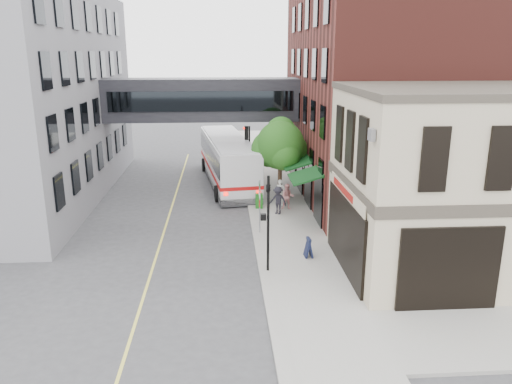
{
  "coord_description": "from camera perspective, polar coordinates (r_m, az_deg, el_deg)",
  "views": [
    {
      "loc": [
        -1.59,
        -19.09,
        9.9
      ],
      "look_at": [
        -0.0,
        4.15,
        3.31
      ],
      "focal_mm": 35.0,
      "sensor_mm": 36.0,
      "label": 1
    }
  ],
  "objects": [
    {
      "name": "pedestrian_c",
      "position": [
        30.83,
        2.54,
        -0.94
      ],
      "size": [
        1.3,
        1.13,
        1.75
      ],
      "primitive_type": "imported",
      "rotation": [
        0.0,
        0.0,
        -0.53
      ],
      "color": "black",
      "rests_on": "sidewalk_main"
    },
    {
      "name": "traffic_signal_near",
      "position": [
        22.28,
        1.32,
        -2.28
      ],
      "size": [
        0.44,
        0.22,
        4.6
      ],
      "color": "black",
      "rests_on": "sidewalk_main"
    },
    {
      "name": "lane_marking",
      "position": [
        30.92,
        -10.05,
        -3.11
      ],
      "size": [
        0.12,
        40.0,
        0.01
      ],
      "primitive_type": "cube",
      "color": "#D8CC4C",
      "rests_on": "ground"
    },
    {
      "name": "brick_building",
      "position": [
        36.12,
        15.05,
        10.65
      ],
      "size": [
        13.76,
        18.0,
        14.0
      ],
      "color": "#511E19",
      "rests_on": "ground"
    },
    {
      "name": "sandwich_board",
      "position": [
        24.69,
        6.03,
        -6.32
      ],
      "size": [
        0.39,
        0.57,
        0.98
      ],
      "primitive_type": "cube",
      "rotation": [
        0.0,
        0.0,
        0.07
      ],
      "color": "black",
      "rests_on": "sidewalk_main"
    },
    {
      "name": "street_sign_pole",
      "position": [
        27.35,
        0.41,
        -1.13
      ],
      "size": [
        0.08,
        0.75,
        3.0
      ],
      "color": "gray",
      "rests_on": "sidewalk_main"
    },
    {
      "name": "bus",
      "position": [
        38.41,
        -3.26,
        3.86
      ],
      "size": [
        4.57,
        13.32,
        3.51
      ],
      "color": "silver",
      "rests_on": "ground"
    },
    {
      "name": "newspaper_box",
      "position": [
        32.07,
        0.35,
        -1.02
      ],
      "size": [
        0.49,
        0.44,
        0.93
      ],
      "primitive_type": "cube",
      "rotation": [
        0.0,
        0.0,
        -0.05
      ],
      "color": "#155914",
      "rests_on": "sidewalk_main"
    },
    {
      "name": "pedestrian_a",
      "position": [
        32.63,
        2.77,
        -0.05
      ],
      "size": [
        0.72,
        0.59,
        1.7
      ],
      "primitive_type": "imported",
      "rotation": [
        0.0,
        0.0,
        -0.34
      ],
      "color": "white",
      "rests_on": "sidewalk_main"
    },
    {
      "name": "ground",
      "position": [
        21.57,
        0.77,
        -11.52
      ],
      "size": [
        120.0,
        120.0,
        0.0
      ],
      "primitive_type": "plane",
      "color": "#38383A",
      "rests_on": "ground"
    },
    {
      "name": "sidewalk_main",
      "position": [
        34.71,
        2.19,
        -0.65
      ],
      "size": [
        4.0,
        60.0,
        0.15
      ],
      "primitive_type": "cube",
      "color": "gray",
      "rests_on": "ground"
    },
    {
      "name": "corner_building",
      "position": [
        24.27,
        22.03,
        1.07
      ],
      "size": [
        10.19,
        8.12,
        8.45
      ],
      "color": "tan",
      "rests_on": "ground"
    },
    {
      "name": "street_tree",
      "position": [
        33.08,
        2.73,
        5.35
      ],
      "size": [
        3.8,
        3.2,
        5.6
      ],
      "color": "#382619",
      "rests_on": "sidewalk_main"
    },
    {
      "name": "skyway_bridge",
      "position": [
        37.28,
        -6.17,
        10.48
      ],
      "size": [
        14.0,
        3.18,
        3.0
      ],
      "color": "black",
      "rests_on": "ground"
    },
    {
      "name": "pedestrian_b",
      "position": [
        31.78,
        3.63,
        -0.53
      ],
      "size": [
        0.9,
        0.75,
        1.66
      ],
      "primitive_type": "imported",
      "rotation": [
        0.0,
        0.0,
        -0.16
      ],
      "color": "pink",
      "rests_on": "sidewalk_main"
    },
    {
      "name": "traffic_signal_far",
      "position": [
        36.73,
        -0.97,
        5.51
      ],
      "size": [
        0.53,
        0.28,
        4.5
      ],
      "color": "black",
      "rests_on": "sidewalk_main"
    }
  ]
}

